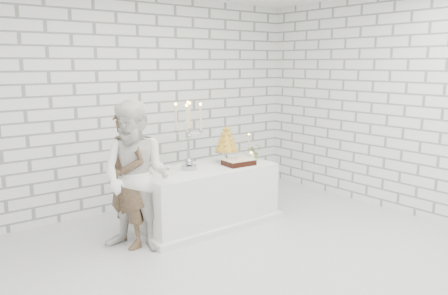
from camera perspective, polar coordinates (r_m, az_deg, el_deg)
ground at (r=4.70m, az=1.26°, el=-15.35°), size 6.00×5.00×0.01m
wall_back at (r=6.38m, az=-13.13°, el=5.35°), size 6.00×0.01×3.00m
wall_right at (r=6.58m, az=22.04°, el=5.00°), size 0.01×5.00×3.00m
cake_table at (r=5.83m, az=-2.24°, el=-6.16°), size 1.80×0.80×0.75m
groom at (r=5.15m, az=-12.24°, el=-3.90°), size 0.48×0.64×1.58m
bride at (r=5.01m, az=-11.07°, el=-3.69°), size 1.01×1.03×1.67m
candelabra at (r=5.56m, az=-4.54°, el=1.51°), size 0.37×0.37×0.86m
croquembouche at (r=5.97m, az=0.33°, el=0.45°), size 0.40×0.40×0.51m
chocolate_cake at (r=5.86m, az=1.88°, el=-1.85°), size 0.40×0.30×0.08m
pillar_candle at (r=6.06m, az=3.47°, el=-1.26°), size 0.08×0.08×0.12m
extra_taper at (r=6.33m, az=3.18°, el=0.17°), size 0.08×0.08×0.32m
flowers at (r=6.16m, az=3.83°, el=-0.55°), size 0.24×0.22×0.23m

